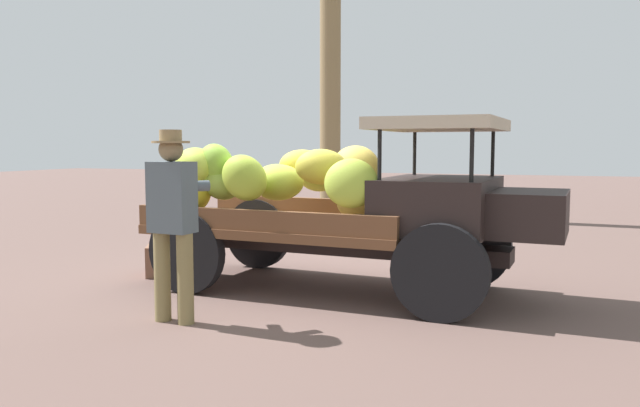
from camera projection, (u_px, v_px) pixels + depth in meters
The scene contains 4 objects.
ground_plane at pixel (308, 282), 7.49m from camera, with size 60.00×60.00×0.00m, color brown.
truck at pixel (354, 205), 6.80m from camera, with size 4.53×1.94×1.90m.
farmer at pixel (173, 214), 5.68m from camera, with size 0.53×0.47×1.76m.
wooden_crate at pixel (168, 259), 7.89m from camera, with size 0.52×0.51×0.38m, color #875C46.
Camera 1 is at (2.71, -6.85, 1.62)m, focal length 35.14 mm.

